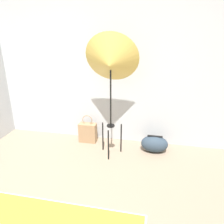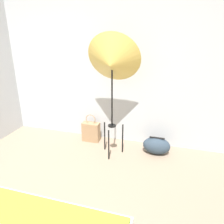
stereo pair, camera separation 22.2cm
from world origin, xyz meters
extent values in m
cube|color=#B7BCC1|center=(0.00, 2.11, 1.30)|extent=(8.00, 0.05, 2.60)
cylinder|color=black|center=(0.27, 1.44, 0.23)|extent=(0.02, 0.02, 0.46)
cylinder|color=black|center=(0.12, 1.69, 0.23)|extent=(0.02, 0.02, 0.46)
cylinder|color=black|center=(0.41, 1.69, 0.23)|extent=(0.02, 0.02, 0.46)
cylinder|color=black|center=(0.27, 1.61, 0.46)|extent=(0.11, 0.11, 0.02)
cylinder|color=black|center=(0.27, 1.61, 0.92)|extent=(0.02, 0.02, 0.91)
cone|color=#D1B251|center=(0.27, 1.61, 1.37)|extent=(0.73, 0.50, 0.76)
cube|color=#9E7A56|center=(-0.19, 1.90, 0.16)|extent=(0.29, 0.14, 0.32)
torus|color=#9E7A56|center=(-0.19, 1.90, 0.39)|extent=(0.17, 0.01, 0.17)
ellipsoid|color=#2D3D4C|center=(0.91, 1.80, 0.13)|extent=(0.41, 0.26, 0.26)
cube|color=black|center=(0.91, 1.80, 0.26)|extent=(0.22, 0.04, 0.01)
camera|label=1|loc=(0.87, -1.21, 1.76)|focal=35.00mm
camera|label=2|loc=(1.09, -1.16, 1.76)|focal=35.00mm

